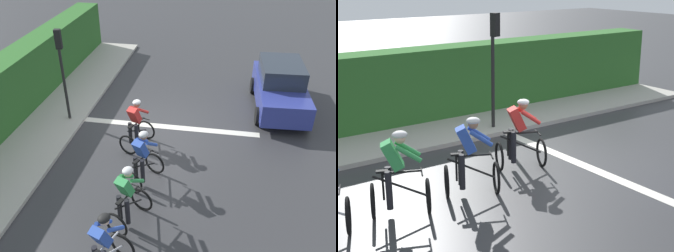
{
  "view_description": "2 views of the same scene",
  "coord_description": "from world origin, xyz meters",
  "views": [
    {
      "loc": [
        -2.24,
        10.83,
        6.91
      ],
      "look_at": [
        -0.5,
        0.9,
        0.7
      ],
      "focal_mm": 39.65,
      "sensor_mm": 36.0,
      "label": 1
    },
    {
      "loc": [
        -8.42,
        7.95,
        4.4
      ],
      "look_at": [
        0.71,
        1.39,
        1.01
      ],
      "focal_mm": 54.72,
      "sensor_mm": 36.0,
      "label": 2
    }
  ],
  "objects": [
    {
      "name": "ground_plane",
      "position": [
        0.0,
        0.0,
        0.0
      ],
      "size": [
        80.0,
        80.0,
        0.0
      ],
      "primitive_type": "plane",
      "color": "#333335"
    },
    {
      "name": "road_marking_stop_line",
      "position": [
        0.0,
        -0.17,
        0.0
      ],
      "size": [
        7.0,
        0.3,
        0.01
      ],
      "primitive_type": "cube",
      "color": "silver",
      "rests_on": "ground"
    },
    {
      "name": "sidewalk_kerb",
      "position": [
        4.14,
        2.0,
        0.06
      ],
      "size": [
        2.8,
        20.13,
        0.12
      ],
      "primitive_type": "cube",
      "color": "#ADA89E",
      "rests_on": "ground"
    },
    {
      "name": "cyclist_second",
      "position": [
        -0.14,
        4.48,
        0.8
      ],
      "size": [
        1.04,
        1.26,
        1.66
      ],
      "color": "black",
      "rests_on": "ground"
    },
    {
      "name": "cyclist_fourth",
      "position": [
        0.47,
        1.2,
        0.8
      ],
      "size": [
        1.02,
        1.25,
        1.66
      ],
      "color": "black",
      "rests_on": "ground"
    },
    {
      "name": "traffic_light_near_crossing",
      "position": [
        3.28,
        -0.04,
        2.22
      ],
      "size": [
        0.24,
        0.31,
        3.34
      ],
      "color": "black",
      "rests_on": "ground"
    },
    {
      "name": "stone_wall_low",
      "position": [
        5.04,
        2.0,
        0.27
      ],
      "size": [
        0.44,
        20.13,
        0.55
      ],
      "primitive_type": "cube",
      "color": "gray",
      "rests_on": "ground"
    },
    {
      "name": "cyclist_mid",
      "position": [
        -0.15,
        2.92,
        0.8
      ],
      "size": [
        1.07,
        1.26,
        1.66
      ],
      "color": "black",
      "rests_on": "ground"
    },
    {
      "name": "hedge_wall",
      "position": [
        5.34,
        2.0,
        1.12
      ],
      "size": [
        1.1,
        20.13,
        2.23
      ],
      "primitive_type": "cube",
      "color": "#2D6628",
      "rests_on": "ground"
    }
  ]
}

